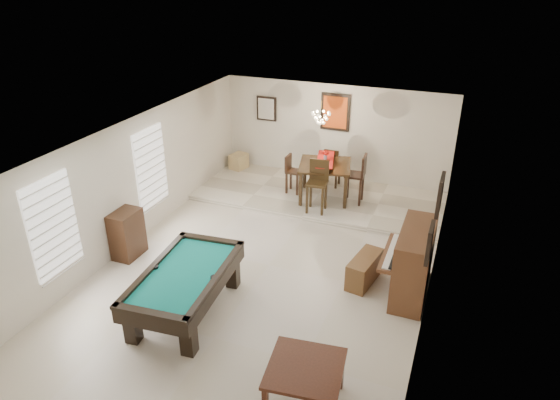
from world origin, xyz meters
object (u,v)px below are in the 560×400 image
Objects in this scene: upright_piano at (405,261)px; apothecary_chest at (127,234)px; pool_table at (186,292)px; dining_table at (324,179)px; chandelier at (321,113)px; square_table at (305,386)px; dining_chair_east at (355,179)px; dining_chair_west at (294,174)px; piano_bench at (364,269)px; dining_chair_north at (332,167)px; dining_chair_south at (317,187)px; corner_bench at (239,161)px; flower_vase at (325,155)px.

upright_piano is 5.38m from apothecary_chest.
pool_table is 3.83m from upright_piano.
chandelier reaches higher than dining_table.
square_table is 6.18m from dining_chair_east.
chandelier is (-0.90, 0.05, 1.48)m from dining_chair_east.
dining_chair_west reaches higher than apothecary_chest.
dining_chair_north is at bearing 114.38° from piano_bench.
apothecary_chest is at bearing -127.66° from dining_table.
dining_chair_south is (-1.63, 2.21, 0.46)m from piano_bench.
chandelier is at bearing 54.54° from apothecary_chest.
dining_chair_north is 0.84× the size of dining_chair_east.
corner_bench is (-4.35, 7.04, -0.01)m from square_table.
dining_chair_west is (-0.77, -0.74, -0.03)m from dining_chair_north.
apothecary_chest is 0.95× the size of dining_chair_north.
chandelier is at bearing 76.54° from pool_table.
dining_chair_south is 3.33m from corner_bench.
upright_piano is at bearing 25.54° from dining_chair_east.
apothecary_chest is at bearing -127.66° from flower_vase.
dining_chair_north is (-2.41, 3.79, -0.01)m from upright_piano.
upright_piano is 1.26× the size of dining_table.
dining_chair_east is (0.68, 0.79, 0.00)m from dining_chair_south.
apothecary_chest reaches higher than square_table.
dining_table reaches higher than pool_table.
upright_piano is at bearing -51.59° from dining_table.
piano_bench is 3.91m from dining_chair_west.
dining_chair_east is (1.53, -0.01, 0.12)m from dining_chair_west.
flower_vase is 0.98m from dining_chair_north.
dining_chair_south reaches higher than piano_bench.
piano_bench is 4.14m from dining_chair_north.
dining_chair_west is (-0.84, 0.80, -0.12)m from dining_chair_south.
dining_chair_east is 1.73m from chandelier.
apothecary_chest is 4.26m from dining_chair_south.
upright_piano is 4.30m from chandelier.
dining_chair_south is at bearing -86.59° from flower_vase.
dining_chair_south reaches higher than pool_table.
dining_chair_west is at bearing 60.86° from apothecary_chest.
piano_bench is 0.96× the size of apothecary_chest.
flower_vase is at bearing 128.41° from upright_piano.
pool_table is at bearing -149.87° from upright_piano.
upright_piano is at bearing 8.50° from apothecary_chest.
square_table is at bearing -74.16° from chandelier.
pool_table is 2.45× the size of piano_bench.
dining_chair_west is at bearing 177.46° from flower_vase.
upright_piano reaches higher than dining_table.
dining_chair_west is 2.08× the size of corner_bench.
piano_bench is 4.23× the size of flower_vase.
pool_table is 1.51× the size of upright_piano.
square_table is 1.62× the size of chandelier.
square_table is 7.05m from dining_chair_north.
upright_piano is 3.88m from flower_vase.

